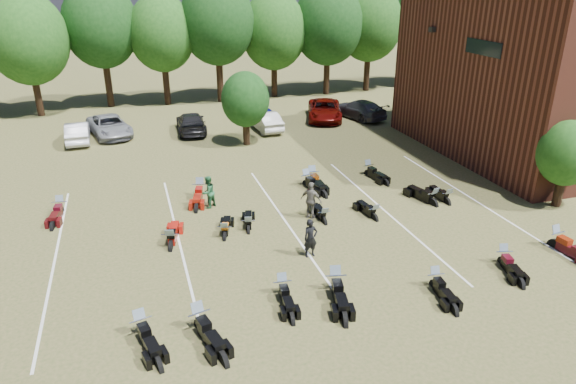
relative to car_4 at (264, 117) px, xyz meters
name	(u,v)px	position (x,y,z in m)	size (l,w,h in m)	color
ground	(375,245)	(-0.28, -19.41, -0.74)	(160.00, 160.00, 0.00)	brown
car_1	(78,132)	(-13.24, 0.10, -0.03)	(1.48, 4.25, 1.40)	silver
car_2	(109,126)	(-11.15, 1.00, -0.02)	(2.38, 5.16, 1.43)	gray
car_3	(191,123)	(-5.46, 0.22, -0.03)	(1.98, 4.87, 1.41)	black
car_4	(264,117)	(0.00, 0.00, 0.00)	(1.74, 4.32, 1.47)	navy
car_5	(265,121)	(-0.13, -0.90, -0.03)	(1.49, 4.27, 1.41)	#9C9D99
car_6	(325,110)	(5.15, 0.59, 0.03)	(2.55, 5.53, 1.54)	#560804
car_7	(359,109)	(7.94, 0.14, 0.00)	(2.06, 5.08, 1.47)	#38363B
person_black	(311,238)	(-3.26, -19.41, 0.09)	(0.60, 0.39, 1.64)	black
person_green	(208,192)	(-6.44, -13.39, 0.09)	(0.80, 0.62, 1.65)	#225B35
person_grey	(311,200)	(-2.01, -16.05, 0.17)	(1.07, 0.44, 1.82)	#615D53
motorcycle_0	(142,336)	(-10.12, -22.57, -0.74)	(0.74, 2.33, 1.30)	black
motorcycle_1	(200,330)	(-8.31, -22.83, -0.74)	(0.79, 2.48, 1.38)	black
motorcycle_2	(335,291)	(-3.26, -22.12, -0.74)	(0.80, 2.52, 1.40)	black
motorcycle_3	(282,295)	(-5.17, -21.76, -0.74)	(0.69, 2.15, 1.20)	black
motorcycle_4	(434,288)	(0.33, -23.00, -0.74)	(0.68, 2.13, 1.19)	black
motorcycle_5	(502,264)	(3.84, -22.36, -0.74)	(0.69, 2.16, 1.21)	black
motorcycle_6	(554,247)	(6.92, -21.85, -0.74)	(0.79, 2.48, 1.38)	#400910
motorcycle_7	(171,248)	(-8.66, -17.03, -0.74)	(0.75, 2.36, 1.32)	maroon
motorcycle_8	(225,238)	(-6.31, -16.84, -0.74)	(0.65, 2.04, 1.14)	black
motorcycle_9	(249,232)	(-5.17, -16.54, -0.74)	(0.64, 2.01, 1.12)	black
motorcycle_10	(324,223)	(-1.60, -16.72, -0.74)	(0.64, 2.01, 1.12)	black
motorcycle_11	(374,219)	(0.79, -17.11, -0.74)	(0.66, 2.06, 1.15)	black
motorcycle_12	(447,203)	(5.12, -16.56, -0.74)	(0.67, 2.12, 1.18)	black
motorcycle_13	(432,205)	(4.33, -16.50, -0.74)	(0.77, 2.42, 1.35)	black
motorcycle_14	(61,213)	(-13.41, -11.94, -0.74)	(0.72, 2.27, 1.26)	#3C080B
motorcycle_15	(200,196)	(-6.64, -11.87, -0.74)	(0.79, 2.49, 1.39)	#97180B
motorcycle_17	(312,183)	(-0.43, -11.93, -0.74)	(0.79, 2.49, 1.39)	black
motorcycle_18	(307,186)	(-0.87, -12.20, -0.74)	(0.76, 2.38, 1.33)	black
motorcycle_19	(368,175)	(3.06, -11.75, -0.74)	(0.73, 2.28, 1.27)	black
tree_line	(220,29)	(-1.28, 9.59, 5.58)	(56.00, 6.00, 9.79)	black
young_tree_near_building	(567,153)	(10.22, -18.41, 2.02)	(2.80, 2.80, 4.16)	black
young_tree_midfield	(245,99)	(-2.28, -3.91, 2.36)	(3.20, 3.20, 4.70)	black
parking_lines	(288,225)	(-3.28, -16.41, -0.73)	(20.10, 14.00, 0.01)	silver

